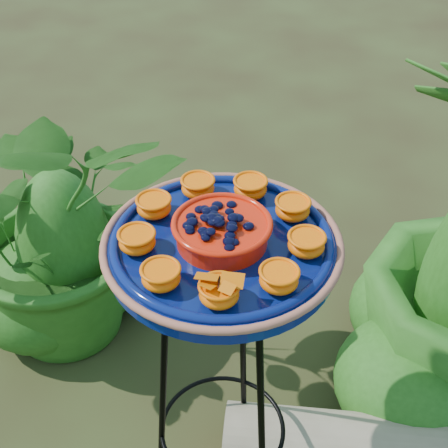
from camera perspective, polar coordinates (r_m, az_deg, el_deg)
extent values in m
torus|color=black|center=(1.12, -0.18, -3.43)|extent=(0.27, 0.27, 0.01)
torus|color=black|center=(1.52, -0.14, -18.13)|extent=(0.34, 0.34, 0.01)
cylinder|color=black|center=(1.50, 1.75, -11.68)|extent=(0.03, 0.08, 0.80)
cylinder|color=black|center=(1.42, -5.63, -16.04)|extent=(0.08, 0.04, 0.80)
cylinder|color=black|center=(1.37, 3.47, -18.95)|extent=(0.07, 0.06, 0.80)
cylinder|color=#071558|center=(1.10, -0.18, -2.31)|extent=(0.47, 0.47, 0.04)
torus|color=#A35D49|center=(1.09, -0.19, -1.67)|extent=(0.43, 0.43, 0.01)
torus|color=#071558|center=(1.09, -0.19, -1.52)|extent=(0.39, 0.39, 0.02)
cylinder|color=red|center=(1.08, -0.19, -0.78)|extent=(0.19, 0.19, 0.04)
torus|color=red|center=(1.07, -0.19, 0.05)|extent=(0.18, 0.18, 0.01)
ellipsoid|color=black|center=(1.06, -0.19, 0.27)|extent=(0.14, 0.14, 0.03)
ellipsoid|color=#FC5702|center=(1.07, 7.52, -1.94)|extent=(0.06, 0.06, 0.03)
cylinder|color=orange|center=(1.06, 7.59, -1.29)|extent=(0.06, 0.06, 0.01)
ellipsoid|color=#FC5702|center=(1.14, 6.29, 1.28)|extent=(0.06, 0.06, 0.03)
cylinder|color=orange|center=(1.13, 6.34, 1.91)|extent=(0.06, 0.06, 0.01)
ellipsoid|color=#FC5702|center=(1.19, 2.42, 3.22)|extent=(0.06, 0.06, 0.03)
cylinder|color=orange|center=(1.18, 2.44, 3.84)|extent=(0.06, 0.06, 0.01)
ellipsoid|color=#FC5702|center=(1.19, -2.40, 3.29)|extent=(0.06, 0.06, 0.03)
cylinder|color=orange|center=(1.18, -2.42, 3.92)|extent=(0.06, 0.06, 0.01)
ellipsoid|color=#FC5702|center=(1.15, -6.41, 1.49)|extent=(0.06, 0.06, 0.03)
cylinder|color=orange|center=(1.14, -6.47, 2.12)|extent=(0.06, 0.06, 0.01)
ellipsoid|color=#FC5702|center=(1.08, -7.93, -1.67)|extent=(0.06, 0.06, 0.03)
cylinder|color=orange|center=(1.07, -8.00, -1.02)|extent=(0.06, 0.06, 0.01)
ellipsoid|color=#FC5702|center=(1.00, -5.77, -4.92)|extent=(0.06, 0.06, 0.03)
cylinder|color=orange|center=(0.99, -5.83, -4.26)|extent=(0.06, 0.06, 0.01)
ellipsoid|color=#FC5702|center=(0.97, -0.45, -6.43)|extent=(0.06, 0.06, 0.03)
cylinder|color=orange|center=(0.96, -0.45, -5.77)|extent=(0.06, 0.06, 0.01)
ellipsoid|color=#FC5702|center=(1.00, 5.04, -5.13)|extent=(0.06, 0.06, 0.03)
cylinder|color=orange|center=(0.99, 5.09, -4.46)|extent=(0.06, 0.06, 0.01)
cylinder|color=black|center=(0.96, -0.46, -5.38)|extent=(0.01, 0.03, 0.00)
cube|color=orange|center=(0.96, -1.58, -4.83)|extent=(0.04, 0.03, 0.01)
cube|color=orange|center=(0.95, 0.77, -5.16)|extent=(0.04, 0.03, 0.01)
imported|color=#225316|center=(1.89, -14.70, 0.06)|extent=(0.92, 0.86, 0.82)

